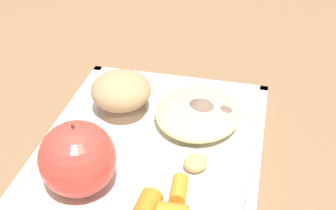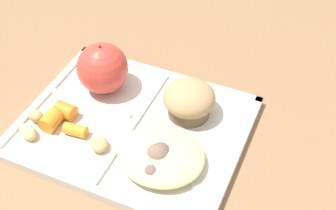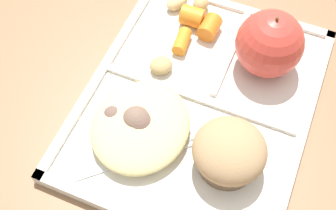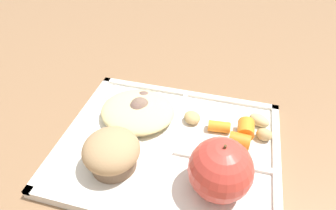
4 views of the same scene
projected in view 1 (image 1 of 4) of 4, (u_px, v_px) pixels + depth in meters
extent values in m
plane|color=#846042|center=(151.00, 154.00, 0.60)|extent=(6.00, 6.00, 0.00)
cube|color=silver|center=(151.00, 151.00, 0.59)|extent=(0.35, 0.28, 0.01)
cube|color=silver|center=(256.00, 162.00, 0.56)|extent=(0.35, 0.01, 0.01)
cube|color=silver|center=(54.00, 132.00, 0.61)|extent=(0.35, 0.01, 0.01)
cube|color=silver|center=(178.00, 79.00, 0.72)|extent=(0.01, 0.28, 0.01)
cube|color=silver|center=(151.00, 146.00, 0.59)|extent=(0.01, 0.25, 0.01)
cube|color=silver|center=(119.00, 192.00, 0.52)|extent=(0.15, 0.01, 0.01)
sphere|color=#C63D33|center=(78.00, 159.00, 0.51)|extent=(0.09, 0.09, 0.09)
cylinder|color=#4C381E|center=(73.00, 128.00, 0.48)|extent=(0.00, 0.00, 0.01)
cylinder|color=brown|center=(122.00, 104.00, 0.65)|extent=(0.07, 0.07, 0.02)
ellipsoid|color=tan|center=(121.00, 90.00, 0.64)|extent=(0.08, 0.08, 0.05)
cylinder|color=orange|center=(179.00, 190.00, 0.52)|extent=(0.04, 0.02, 0.02)
cylinder|color=orange|center=(148.00, 206.00, 0.49)|extent=(0.03, 0.03, 0.03)
ellipsoid|color=tan|center=(196.00, 163.00, 0.55)|extent=(0.04, 0.04, 0.02)
ellipsoid|color=#D6C684|center=(198.00, 113.00, 0.63)|extent=(0.13, 0.12, 0.03)
sphere|color=brown|center=(198.00, 111.00, 0.63)|extent=(0.04, 0.04, 0.04)
sphere|color=brown|center=(224.00, 116.00, 0.62)|extent=(0.03, 0.03, 0.03)
sphere|color=#755B4C|center=(202.00, 112.00, 0.62)|extent=(0.04, 0.04, 0.04)
cube|color=silver|center=(212.00, 101.00, 0.68)|extent=(0.07, 0.08, 0.00)
cube|color=silver|center=(174.00, 114.00, 0.65)|extent=(0.04, 0.04, 0.00)
cylinder|color=silver|center=(154.00, 117.00, 0.64)|extent=(0.02, 0.02, 0.00)
cylinder|color=silver|center=(156.00, 119.00, 0.64)|extent=(0.02, 0.02, 0.00)
cylinder|color=silver|center=(159.00, 122.00, 0.63)|extent=(0.02, 0.02, 0.00)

